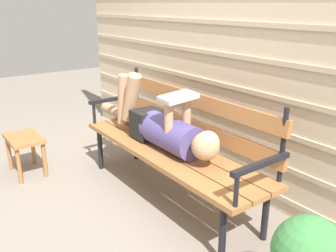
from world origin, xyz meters
The scene contains 5 objects.
ground_plane centered at (0.00, 0.00, 0.00)m, with size 12.00×12.00×0.00m, color gray.
house_siding centered at (0.00, 0.71, 1.09)m, with size 4.55×0.08×2.19m.
park_bench centered at (0.00, 0.20, 0.48)m, with size 1.83×0.51×0.90m.
reclining_person centered at (-0.09, 0.13, 0.58)m, with size 1.68×0.27×0.53m.
footstool centered at (-1.11, -0.65, 0.28)m, with size 0.42×0.27×0.36m.
Camera 1 is at (2.06, -1.37, 1.48)m, focal length 38.50 mm.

